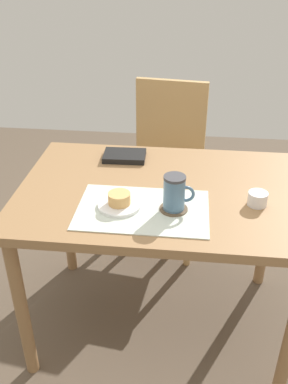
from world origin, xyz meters
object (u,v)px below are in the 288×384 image
dining_table (161,207)px  pastry (119,198)px  pastry_plate (119,205)px  coffee_mug (175,193)px  small_book (125,156)px  sugar_bowl (258,199)px  wooden_chair (166,159)px

dining_table → pastry: 0.24m
dining_table → pastry_plate: pastry_plate is taller
coffee_mug → small_book: (-0.23, 0.39, -0.06)m
sugar_bowl → dining_table: bearing=167.3°
wooden_chair → sugar_bowl: size_ratio=12.83×
dining_table → pastry: bearing=-132.8°
pastry → sugar_bowl: pastry is taller
wooden_chair → small_book: bearing=78.0°
sugar_bowl → small_book: (-0.53, 0.32, -0.01)m
pastry_plate → dining_table: bearing=47.2°
pastry_plate → sugar_bowl: sugar_bowl is taller
coffee_mug → small_book: size_ratio=0.70×
dining_table → sugar_bowl: sugar_bowl is taller
coffee_mug → wooden_chair: bearing=95.4°
dining_table → wooden_chair: size_ratio=1.22×
dining_table → sugar_bowl: bearing=-12.7°
wooden_chair → pastry_plate: size_ratio=5.80×
pastry → coffee_mug: (0.19, 0.00, 0.04)m
coffee_mug → sugar_bowl: (0.29, 0.07, -0.05)m
dining_table → pastry: pastry is taller
wooden_chair → small_book: wooden_chair is taller
dining_table → pastry: (-0.14, -0.15, 0.12)m
pastry_plate → coffee_mug: coffee_mug is taller
pastry_plate → pastry: 0.03m
sugar_bowl → small_book: 0.62m
pastry → small_book: bearing=96.0°
coffee_mug → dining_table: bearing=110.4°
pastry → pastry_plate: bearing=0.0°
sugar_bowl → small_book: bearing=148.8°
pastry_plate → small_book: small_book is taller
coffee_mug → sugar_bowl: bearing=13.5°
small_book → pastry: bearing=-86.1°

